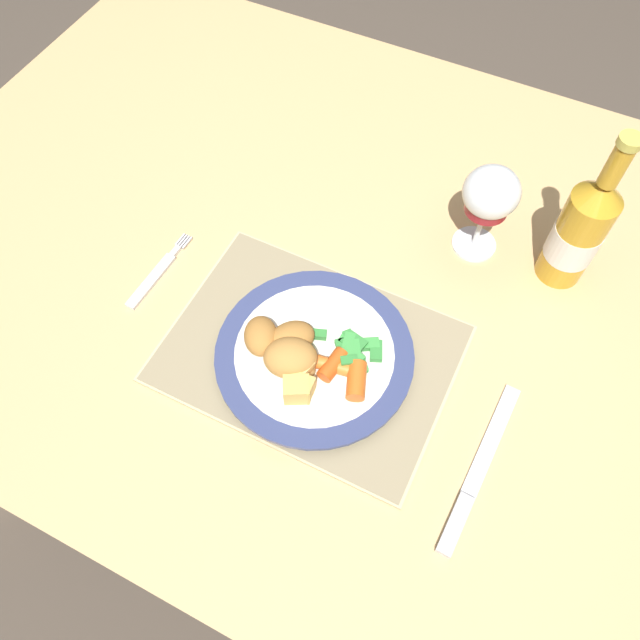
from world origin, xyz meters
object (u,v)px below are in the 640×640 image
(table_knife, at_px, (474,481))
(bottle, at_px, (580,231))
(dining_table, at_px, (323,291))
(wine_glass, at_px, (490,196))
(fork, at_px, (156,276))
(dinner_plate, at_px, (314,356))

(table_knife, bearing_deg, bottle, 88.75)
(dining_table, bearing_deg, wine_glass, 30.99)
(fork, distance_m, wine_glass, 0.45)
(dinner_plate, bearing_deg, wine_glass, 65.83)
(dinner_plate, height_order, wine_glass, wine_glass)
(dinner_plate, relative_size, wine_glass, 1.73)
(dining_table, xyz_separation_m, wine_glass, (0.18, 0.11, 0.19))
(fork, distance_m, table_knife, 0.48)
(table_knife, bearing_deg, dining_table, 144.23)
(fork, height_order, wine_glass, wine_glass)
(dinner_plate, distance_m, bottle, 0.36)
(fork, xyz_separation_m, wine_glass, (0.37, 0.24, 0.10))
(dining_table, height_order, bottle, bottle)
(fork, xyz_separation_m, table_knife, (0.48, -0.08, 0.00))
(dining_table, relative_size, dinner_plate, 5.20)
(table_knife, xyz_separation_m, wine_glass, (-0.11, 0.32, 0.10))
(fork, bearing_deg, dinner_plate, -4.73)
(dinner_plate, relative_size, fork, 1.80)
(wine_glass, distance_m, bottle, 0.12)
(dinner_plate, distance_m, fork, 0.25)
(dinner_plate, xyz_separation_m, fork, (-0.25, 0.02, -0.01))
(dining_table, relative_size, bottle, 5.32)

